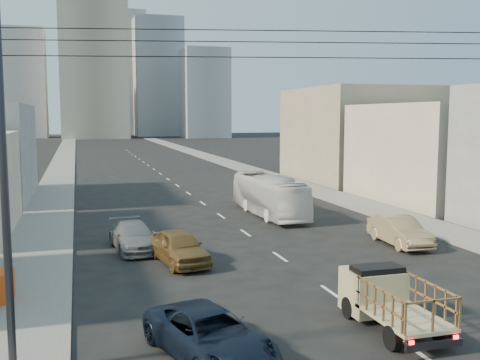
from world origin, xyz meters
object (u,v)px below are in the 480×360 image
city_bus (269,196)px  sedan_tan (400,231)px  navy_pickup (209,335)px  streetlamp_left (6,139)px  sedan_grey (134,236)px  flatbed_pickup (390,296)px  sedan_brown (179,247)px

city_bus → sedan_tan: size_ratio=2.12×
navy_pickup → city_bus: bearing=50.1°
navy_pickup → streetlamp_left: 7.83m
sedan_tan → sedan_grey: 14.38m
city_bus → navy_pickup: bearing=-114.0°
streetlamp_left → city_bus: bearing=55.4°
sedan_tan → city_bus: bearing=113.0°
flatbed_pickup → navy_pickup: (-6.28, -0.58, -0.39)m
sedan_tan → sedan_grey: bearing=171.7°
sedan_grey → streetlamp_left: (-4.48, -13.55, 5.71)m
flatbed_pickup → streetlamp_left: 12.77m
flatbed_pickup → sedan_grey: (-7.11, 13.49, -0.37)m
navy_pickup → streetlamp_left: (-5.31, 0.52, 5.73)m
sedan_tan → sedan_brown: bearing=-174.5°
sedan_brown → sedan_grey: (-1.84, 3.36, -0.08)m
city_bus → sedan_brown: 14.04m
city_bus → streetlamp_left: 26.47m
city_bus → flatbed_pickup: bearing=-99.1°
sedan_tan → streetlamp_left: (-18.57, -10.61, 5.65)m
city_bus → streetlamp_left: bearing=-125.3°
flatbed_pickup → streetlamp_left: size_ratio=0.37×
navy_pickup → sedan_grey: (-0.83, 14.06, 0.02)m
flatbed_pickup → sedan_tan: (6.97, 10.55, -0.31)m
city_bus → sedan_brown: size_ratio=2.15×
navy_pickup → sedan_tan: (13.25, 11.13, 0.08)m
navy_pickup → streetlamp_left: streetlamp_left is taller
flatbed_pickup → streetlamp_left: streetlamp_left is taller
sedan_brown → streetlamp_left: size_ratio=0.39×
flatbed_pickup → navy_pickup: flatbed_pickup is taller
sedan_brown → sedan_grey: bearing=109.3°
flatbed_pickup → streetlamp_left: (-11.60, -0.06, 5.34)m
flatbed_pickup → navy_pickup: 6.32m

